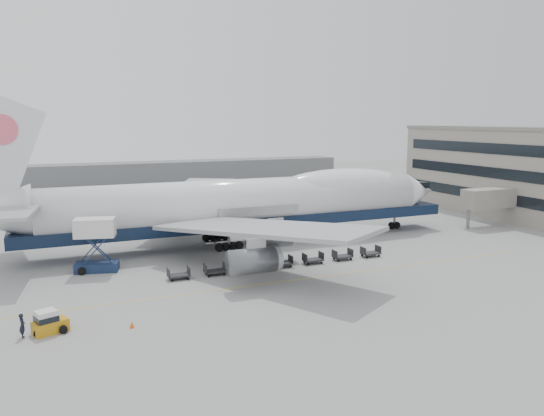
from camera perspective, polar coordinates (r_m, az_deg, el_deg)
name	(u,v)px	position (r m, az deg, el deg)	size (l,w,h in m)	color
ground	(278,265)	(62.15, 0.68, -6.18)	(260.00, 260.00, 0.00)	gray
apron_line	(301,279)	(56.94, 3.15, -7.67)	(60.00, 0.15, 0.01)	gold
hangar	(114,178)	(126.22, -16.59, 3.06)	(110.00, 8.00, 7.00)	slate
airliner	(247,203)	(72.07, -2.70, 0.57)	(67.00, 55.30, 19.98)	white
catering_truck	(96,241)	(62.13, -18.45, -3.42)	(5.07, 3.99, 6.03)	#172747
baggage_tug	(49,323)	(46.58, -22.89, -11.31)	(2.92, 2.20, 1.90)	#C58812
ground_worker	(22,326)	(46.45, -25.27, -11.36)	(0.72, 0.47, 1.96)	black
traffic_cone	(132,325)	(45.73, -14.83, -12.04)	(0.37, 0.37, 0.55)	#F9530D
dolly_0	(179,275)	(57.56, -10.01, -7.07)	(2.30, 1.35, 1.30)	#2D2D30
dolly_1	(215,270)	(58.54, -6.16, -6.69)	(2.30, 1.35, 1.30)	#2D2D30
dolly_2	(249,266)	(59.78, -2.45, -6.30)	(2.30, 1.35, 1.30)	#2D2D30
dolly_3	(282,263)	(61.26, 1.08, -5.90)	(2.30, 1.35, 1.30)	#2D2D30
dolly_4	(313,259)	(62.96, 4.43, -5.50)	(2.30, 1.35, 1.30)	#2D2D30
dolly_5	(342,256)	(64.86, 7.58, -5.11)	(2.30, 1.35, 1.30)	#2D2D30
dolly_6	(371,252)	(66.95, 10.55, -4.72)	(2.30, 1.35, 1.30)	#2D2D30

